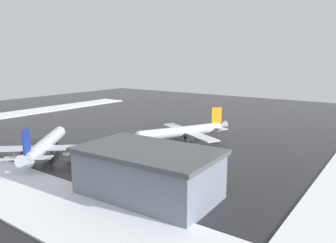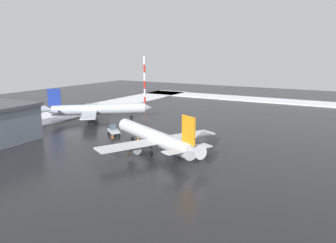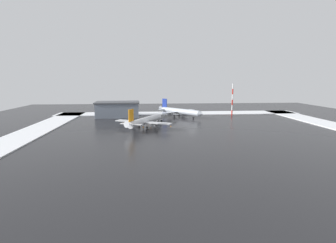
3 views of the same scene
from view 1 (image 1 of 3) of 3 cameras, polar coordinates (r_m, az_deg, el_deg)
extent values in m
plane|color=#232326|center=(110.95, -6.04, -1.83)|extent=(240.00, 240.00, 0.00)
cube|color=white|center=(162.68, -23.98, 1.41)|extent=(14.00, 116.00, 0.33)
cylinder|color=silver|center=(96.32, 2.22, -1.80)|extent=(15.20, 25.44, 3.07)
cone|color=silver|center=(90.29, -5.92, -2.72)|extent=(3.58, 3.27, 2.91)
cone|color=silver|center=(104.07, 9.37, -0.68)|extent=(3.80, 4.06, 2.98)
cube|color=silver|center=(91.57, 5.96, -2.70)|extent=(12.24, 8.93, 0.32)
cylinder|color=gray|center=(93.03, 5.11, -3.04)|extent=(3.02, 3.55, 1.80)
cube|color=silver|center=(103.99, 1.54, -1.00)|extent=(12.24, 8.93, 0.32)
cylinder|color=gray|center=(102.42, 1.80, -1.70)|extent=(3.02, 3.55, 1.80)
cube|color=orange|center=(102.21, 8.44, 1.04)|extent=(1.95, 3.35, 5.05)
cube|color=silver|center=(100.61, 9.19, -1.18)|extent=(4.93, 4.08, 0.22)
cube|color=silver|center=(104.93, 7.46, -0.63)|extent=(4.93, 4.08, 0.22)
cylinder|color=black|center=(92.51, -2.93, -3.20)|extent=(0.22, 0.22, 0.63)
cylinder|color=black|center=(92.84, -2.92, -3.98)|extent=(0.74, 1.03, 0.99)
cylinder|color=black|center=(96.28, 4.20, -2.65)|extent=(0.22, 0.22, 0.63)
cylinder|color=black|center=(96.60, 4.19, -3.41)|extent=(0.74, 1.03, 0.99)
cylinder|color=black|center=(99.61, 3.02, -2.18)|extent=(0.22, 0.22, 0.63)
cylinder|color=black|center=(99.91, 3.02, -2.91)|extent=(0.74, 1.03, 0.99)
cylinder|color=silver|center=(87.73, -20.50, -3.69)|extent=(20.48, 23.54, 3.18)
cone|color=silver|center=(101.97, -18.18, -1.57)|extent=(3.76, 3.66, 3.02)
cone|color=silver|center=(73.53, -23.81, -6.24)|extent=(4.22, 4.30, 3.09)
cube|color=silver|center=(87.72, -25.82, -4.29)|extent=(11.96, 10.97, 0.34)
cylinder|color=gray|center=(87.70, -24.52, -4.82)|extent=(3.48, 3.64, 1.87)
cube|color=silver|center=(83.31, -15.93, -4.36)|extent=(11.96, 10.97, 0.34)
cylinder|color=gray|center=(84.39, -17.09, -4.89)|extent=(3.48, 3.64, 1.87)
cube|color=navy|center=(74.69, -23.45, -3.20)|extent=(2.66, 3.08, 5.24)
cube|color=silver|center=(76.73, -25.19, -5.80)|extent=(5.00, 4.75, 0.22)
cube|color=silver|center=(74.91, -21.15, -5.88)|extent=(5.00, 4.75, 0.22)
cylinder|color=black|center=(97.24, -18.87, -3.05)|extent=(0.22, 0.22, 0.65)
cylinder|color=black|center=(97.56, -18.82, -3.82)|extent=(0.91, 1.00, 1.03)
cylinder|color=black|center=(86.10, -22.27, -5.05)|extent=(0.22, 0.22, 0.65)
cylinder|color=black|center=(86.46, -22.21, -5.92)|extent=(0.91, 1.00, 1.03)
cylinder|color=black|center=(84.92, -19.62, -5.08)|extent=(0.22, 0.22, 0.65)
cylinder|color=black|center=(85.29, -19.56, -5.96)|extent=(0.91, 1.00, 1.03)
cube|color=silver|center=(88.61, -6.71, -4.34)|extent=(4.56, 4.98, 0.50)
cube|color=#3F5160|center=(88.26, -7.31, -3.88)|extent=(2.04, 2.03, 1.10)
cylinder|color=black|center=(87.61, -7.63, -5.01)|extent=(0.80, 0.91, 0.90)
cylinder|color=black|center=(89.49, -7.83, -4.68)|extent=(0.80, 0.91, 0.90)
cylinder|color=black|center=(88.13, -5.56, -4.87)|extent=(0.80, 0.91, 0.90)
cylinder|color=black|center=(90.01, -5.80, -4.54)|extent=(0.80, 0.91, 0.90)
cylinder|color=black|center=(88.40, -2.65, -4.80)|extent=(0.16, 0.16, 0.85)
cylinder|color=black|center=(88.25, -2.73, -4.82)|extent=(0.16, 0.16, 0.85)
cylinder|color=orange|center=(88.13, -2.69, -4.35)|extent=(0.36, 0.36, 0.62)
sphere|color=tan|center=(88.02, -2.69, -4.08)|extent=(0.24, 0.24, 0.24)
cylinder|color=black|center=(101.01, 4.45, -2.82)|extent=(0.16, 0.16, 0.85)
cylinder|color=black|center=(100.85, 4.51, -2.84)|extent=(0.16, 0.16, 0.85)
cylinder|color=orange|center=(100.76, 4.49, -2.42)|extent=(0.36, 0.36, 0.62)
sphere|color=tan|center=(100.66, 4.49, -2.19)|extent=(0.24, 0.24, 0.24)
cylinder|color=black|center=(94.04, -0.77, -3.82)|extent=(0.16, 0.16, 0.85)
cylinder|color=black|center=(93.88, -0.84, -3.85)|extent=(0.16, 0.16, 0.85)
cylinder|color=orange|center=(93.78, -0.81, -3.40)|extent=(0.36, 0.36, 0.62)
sphere|color=tan|center=(93.67, -0.81, -3.15)|extent=(0.24, 0.24, 0.24)
cube|color=slate|center=(59.12, -3.45, -9.23)|extent=(24.59, 15.03, 8.00)
cube|color=#4C4F54|center=(57.75, -3.50, -5.12)|extent=(25.63, 16.07, 0.80)
cone|color=orange|center=(92.14, 3.26, -4.25)|extent=(0.36, 0.36, 0.55)
cone|color=orange|center=(94.89, -4.88, -3.82)|extent=(0.36, 0.36, 0.55)
cone|color=orange|center=(102.48, -3.56, -2.69)|extent=(0.36, 0.36, 0.55)
camera|label=2|loc=(114.52, 38.33, 6.66)|focal=35.00mm
camera|label=3|loc=(202.33, 20.81, 9.38)|focal=28.00mm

